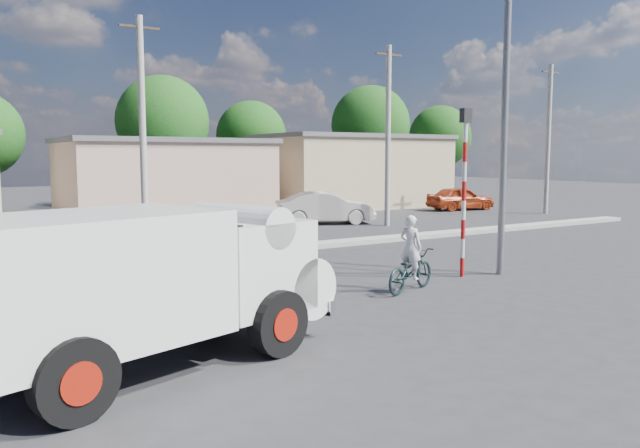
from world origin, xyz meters
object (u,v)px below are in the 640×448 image
cyclist (410,260)px  car_cream (325,208)px  bicycle (410,271)px  streetlight (501,85)px  car_red (460,198)px  truck (160,279)px  traffic_pole (464,178)px

cyclist → car_cream: size_ratio=0.33×
bicycle → streetlight: 5.54m
streetlight → car_red: bearing=47.8°
cyclist → streetlight: bearing=-103.6°
car_cream → car_red: bearing=-57.6°
car_cream → streetlight: bearing=-171.1°
car_cream → streetlight: (-2.93, -13.00, 4.22)m
bicycle → car_red: size_ratio=0.47×
car_cream → truck: bearing=161.8°
streetlight → cyclist: bearing=-173.9°
truck → streetlight: streetlight is taller
car_cream → car_red: car_cream is taller
cyclist → truck: bearing=87.0°
bicycle → streetlight: streetlight is taller
cyclist → car_red: 22.87m
car_red → streetlight: streetlight is taller
car_cream → streetlight: 13.98m
cyclist → traffic_pole: size_ratio=0.34×
truck → car_red: (23.48, 17.35, -0.63)m
streetlight → traffic_pole: bearing=162.3°
car_red → traffic_pole: 20.83m
truck → traffic_pole: 9.35m
traffic_pole → streetlight: streetlight is taller
truck → traffic_pole: size_ratio=1.40×
car_cream → car_red: 10.91m
cyclist → car_red: cyclist is taller
truck → traffic_pole: (8.89, 2.61, 1.27)m
bicycle → cyclist: bearing=-0.0°
truck → car_cream: (12.76, 15.32, -0.57)m
truck → streetlight: size_ratio=0.68×
truck → bicycle: size_ratio=3.25×
cyclist → bicycle: bearing=-0.0°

